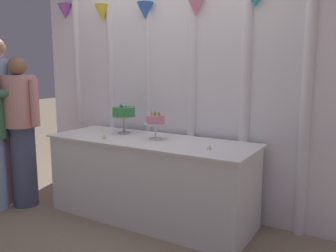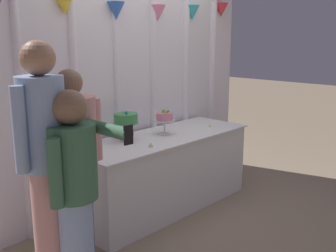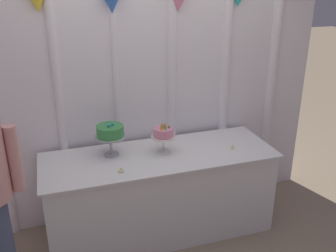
# 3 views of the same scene
# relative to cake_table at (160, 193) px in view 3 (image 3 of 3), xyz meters

# --- Properties ---
(ground_plane) EXTENTS (24.00, 24.00, 0.00)m
(ground_plane) POSITION_rel_cake_table_xyz_m (0.00, -0.10, -0.40)
(ground_plane) COLOR gray
(draped_curtain) EXTENTS (3.47, 0.18, 2.51)m
(draped_curtain) POSITION_rel_cake_table_xyz_m (0.04, 0.42, 0.91)
(draped_curtain) COLOR white
(draped_curtain) RESTS_ON ground_plane
(cake_table) EXTENTS (2.05, 0.73, 0.79)m
(cake_table) POSITION_rel_cake_table_xyz_m (0.00, 0.00, 0.00)
(cake_table) COLOR white
(cake_table) RESTS_ON ground_plane
(cake_display_nearleft) EXTENTS (0.26, 0.26, 0.31)m
(cake_display_nearleft) POSITION_rel_cake_table_xyz_m (-0.40, 0.12, 0.61)
(cake_display_nearleft) COLOR #B2B2B7
(cake_display_nearleft) RESTS_ON cake_table
(cake_display_nearright) EXTENTS (0.22, 0.22, 0.28)m
(cake_display_nearright) POSITION_rel_cake_table_xyz_m (0.05, 0.03, 0.57)
(cake_display_nearright) COLOR silver
(cake_display_nearright) RESTS_ON cake_table
(tealight_far_left) EXTENTS (0.05, 0.05, 0.04)m
(tealight_far_left) POSITION_rel_cake_table_xyz_m (-0.39, -0.21, 0.41)
(tealight_far_left) COLOR beige
(tealight_far_left) RESTS_ON cake_table
(tealight_near_left) EXTENTS (0.04, 0.04, 0.03)m
(tealight_near_left) POSITION_rel_cake_table_xyz_m (0.66, -0.09, 0.40)
(tealight_near_left) COLOR beige
(tealight_near_left) RESTS_ON cake_table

